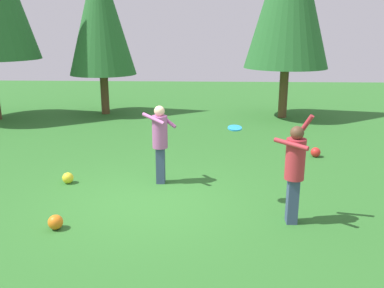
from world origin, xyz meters
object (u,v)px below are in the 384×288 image
at_px(person_thrower, 295,166).
at_px(ball_red, 316,152).
at_px(frisbee, 235,128).
at_px(tree_left, 100,14).
at_px(ball_yellow, 68,178).
at_px(ball_orange, 55,222).
at_px(person_catcher, 160,138).

relative_size(person_thrower, ball_red, 7.42).
xyz_separation_m(frisbee, tree_left, (-4.79, 8.95, 2.40)).
relative_size(ball_yellow, ball_red, 0.95).
bearing_deg(ball_orange, person_catcher, 56.04).
relative_size(person_thrower, person_catcher, 1.11).
xyz_separation_m(ball_orange, tree_left, (-1.65, 10.16, 3.82)).
height_order(person_catcher, ball_red, person_catcher).
bearing_deg(ball_yellow, person_thrower, -20.56).
height_order(person_catcher, ball_yellow, person_catcher).
xyz_separation_m(person_catcher, ball_yellow, (-2.09, -0.13, -0.93)).
height_order(ball_orange, tree_left, tree_left).
relative_size(person_catcher, ball_red, 6.67).
bearing_deg(frisbee, ball_yellow, 165.03).
xyz_separation_m(ball_yellow, ball_red, (6.09, 2.26, 0.01)).
xyz_separation_m(frisbee, ball_orange, (-3.13, -1.21, -1.42)).
bearing_deg(ball_orange, ball_yellow, 103.57).
relative_size(person_thrower, ball_orange, 7.57).
bearing_deg(person_thrower, ball_orange, 43.50).
distance_m(ball_yellow, ball_orange, 2.25).
relative_size(person_thrower, frisbee, 6.81).
xyz_separation_m(frisbee, ball_yellow, (-3.66, 0.98, -1.43)).
height_order(person_thrower, frisbee, person_thrower).
relative_size(frisbee, tree_left, 0.05).
distance_m(person_thrower, ball_red, 4.36).
bearing_deg(tree_left, ball_orange, -80.76).
relative_size(ball_yellow, tree_left, 0.04).
xyz_separation_m(person_thrower, ball_orange, (-4.14, -0.44, -0.94)).
bearing_deg(person_catcher, ball_orange, -88.57).
bearing_deg(ball_yellow, ball_orange, -76.43).
distance_m(person_catcher, ball_yellow, 2.29).
height_order(ball_yellow, ball_red, ball_red).
height_order(frisbee, ball_red, frisbee).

